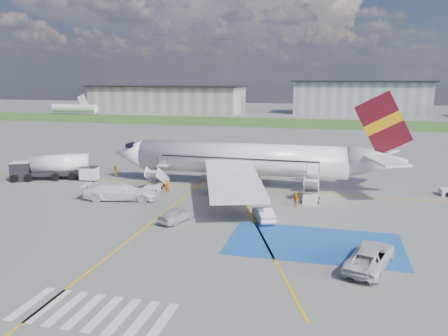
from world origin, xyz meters
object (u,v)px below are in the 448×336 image
Objects in this scene: van_white_a at (371,253)px; van_white_b at (121,189)px; car_silver_a at (176,215)px; airliner at (253,159)px; fuel_tanker at (51,169)px; gpu_cart at (89,174)px; car_silver_b at (264,214)px.

van_white_b is at bearing -7.61° from van_white_a.
van_white_b is at bearing -15.32° from car_silver_a.
van_white_a is 28.03m from van_white_b.
airliner reaches higher than fuel_tanker.
airliner reaches higher than van_white_a.
car_silver_b is at bearing -30.53° from gpu_cart.
gpu_cart is at bearing 36.84° from van_white_b.
airliner is 16.41m from van_white_b.
car_silver_b is 0.76× the size of van_white_a.
car_silver_a is 0.75× the size of van_white_a.
fuel_tanker is 1.86× the size of van_white_a.
van_white_b is at bearing -34.47° from car_silver_b.
airliner is at bearing -87.29° from car_silver_a.
gpu_cart is 11.25m from van_white_b.
car_silver_a is (-4.36, -15.57, -2.72)m from airliner.
car_silver_a is at bearing -44.90° from gpu_cart.
airliner is 24.98m from van_white_a.
van_white_a is (16.93, -5.89, 0.32)m from car_silver_a.
airliner is 6.93× the size of van_white_a.
car_silver_a is (16.98, -13.18, -0.16)m from gpu_cart.
van_white_b is at bearing -142.73° from airliner.
van_white_b is (-16.48, 3.33, 0.56)m from car_silver_b.
fuel_tanker is at bearing -173.83° from airliner.
airliner is 3.73× the size of fuel_tanker.
van_white_b is (-25.51, 11.61, 0.23)m from van_white_a.
airliner reaches higher than car_silver_b.
fuel_tanker is at bearing 51.56° from van_white_b.
gpu_cart is 0.45× the size of van_white_a.
van_white_a reaches higher than gpu_cart.
van_white_b reaches higher than car_silver_a.
car_silver_a is 10.32m from van_white_b.
van_white_b is (8.40, -7.46, 0.39)m from gpu_cart.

